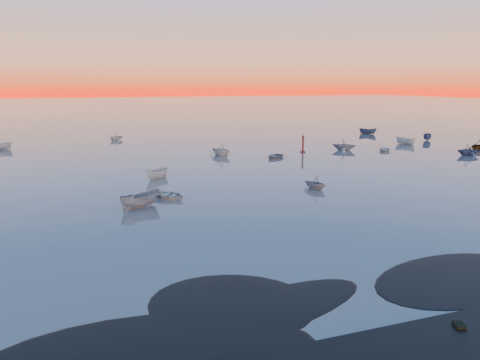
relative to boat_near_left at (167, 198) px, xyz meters
name	(u,v)px	position (x,y,z in m)	size (l,w,h in m)	color
ground	(130,131)	(5.05, 73.16, 0.00)	(600.00, 600.00, 0.00)	#675F56
mud_lobes	(365,308)	(5.05, -27.84, 0.01)	(140.00, 6.00, 0.07)	black
moored_fleet	(166,158)	(5.05, 26.16, 0.00)	(124.00, 58.00, 1.20)	silver
boat_near_left	(167,198)	(0.00, 0.00, 0.00)	(4.28, 1.78, 1.07)	silver
boat_near_center	(140,207)	(-3.17, -2.84, 0.00)	(4.32, 1.83, 1.49)	slate
boat_near_right	(315,189)	(16.57, -1.49, 0.00)	(3.21, 1.44, 1.12)	slate
channel_marker	(303,145)	(28.54, 24.54, 1.24)	(0.88, 0.88, 3.14)	#4E1110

